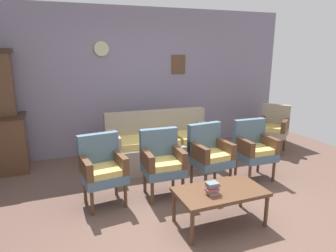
% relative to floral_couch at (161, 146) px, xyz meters
% --- Properties ---
extents(ground_plane, '(7.68, 7.68, 0.00)m').
position_rel_floral_couch_xyz_m(ground_plane, '(-0.17, -1.64, -0.33)').
color(ground_plane, brown).
extents(wall_back_with_decor, '(6.40, 0.09, 2.70)m').
position_rel_floral_couch_xyz_m(wall_back_with_decor, '(-0.17, 0.99, 1.03)').
color(wall_back_with_decor, gray).
rests_on(wall_back_with_decor, ground).
extents(floral_couch, '(1.85, 0.89, 0.90)m').
position_rel_floral_couch_xyz_m(floral_couch, '(0.00, 0.00, 0.00)').
color(floral_couch, gray).
rests_on(floral_couch, ground).
extents(armchair_by_doorway, '(0.57, 0.54, 0.90)m').
position_rel_floral_couch_xyz_m(armchair_by_doorway, '(-1.16, -1.01, 0.17)').
color(armchair_by_doorway, slate).
rests_on(armchair_by_doorway, ground).
extents(armchair_near_cabinet, '(0.54, 0.51, 0.90)m').
position_rel_floral_couch_xyz_m(armchair_near_cabinet, '(-0.37, -1.06, 0.17)').
color(armchair_near_cabinet, slate).
rests_on(armchair_near_cabinet, ground).
extents(armchair_row_middle, '(0.56, 0.53, 0.90)m').
position_rel_floral_couch_xyz_m(armchair_row_middle, '(0.38, -1.02, 0.17)').
color(armchair_row_middle, slate).
rests_on(armchair_row_middle, ground).
extents(armchair_near_couch_end, '(0.54, 0.51, 0.90)m').
position_rel_floral_couch_xyz_m(armchair_near_couch_end, '(1.13, -1.05, 0.17)').
color(armchair_near_couch_end, slate).
rests_on(armchair_near_couch_end, ground).
extents(wingback_chair_by_fireplace, '(0.71, 0.71, 0.90)m').
position_rel_floral_couch_xyz_m(wingback_chair_by_fireplace, '(2.28, -0.13, 0.17)').
color(wingback_chair_by_fireplace, gray).
rests_on(wingback_chair_by_fireplace, ground).
extents(coffee_table, '(1.00, 0.56, 0.42)m').
position_rel_floral_couch_xyz_m(coffee_table, '(-0.02, -1.98, 0.05)').
color(coffee_table, brown).
rests_on(coffee_table, ground).
extents(book_stack_on_table, '(0.16, 0.11, 0.14)m').
position_rel_floral_couch_xyz_m(book_stack_on_table, '(-0.15, -2.03, 0.16)').
color(book_stack_on_table, '#DC6085').
rests_on(book_stack_on_table, coffee_table).
extents(floor_vase_by_wall, '(0.21, 0.21, 0.78)m').
position_rel_floral_couch_xyz_m(floor_vase_by_wall, '(2.68, 0.51, 0.06)').
color(floor_vase_by_wall, olive).
rests_on(floor_vase_by_wall, ground).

